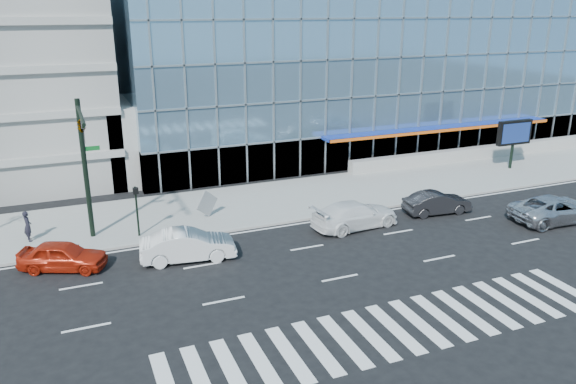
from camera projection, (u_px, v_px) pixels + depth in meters
name	position (u px, v px, depth m)	size (l,w,h in m)	color
ground	(307.00, 248.00, 31.47)	(160.00, 160.00, 0.00)	black
sidewalk	(259.00, 203.00, 38.47)	(120.00, 8.00, 0.15)	gray
theatre_building	(328.00, 62.00, 56.99)	(42.00, 26.00, 15.00)	#6991B0
ramp_block	(144.00, 138.00, 44.16)	(6.00, 8.00, 6.00)	gray
retaining_wall	(499.00, 150.00, 50.12)	(30.00, 0.80, 1.00)	gray
traffic_signal	(83.00, 140.00, 29.57)	(1.14, 5.74, 8.00)	black
ped_signal_post	(137.00, 204.00, 32.07)	(0.30, 0.33, 3.00)	black
marquee_sign	(514.00, 134.00, 45.47)	(3.20, 0.43, 4.00)	black
silver_suv	(556.00, 209.00, 35.09)	(2.70, 5.86, 1.63)	silver
white_suv	(355.00, 215.00, 34.15)	(2.28, 5.60, 1.63)	white
white_sedan	(188.00, 245.00, 29.74)	(1.75, 5.01, 1.65)	silver
dark_sedan	(437.00, 203.00, 36.46)	(1.54, 4.41, 1.45)	black
red_sedan	(63.00, 256.00, 28.67)	(1.76, 4.38, 1.49)	#AE210D
pedestrian	(28.00, 226.00, 31.77)	(0.65, 0.43, 1.78)	black
tilted_panel	(207.00, 204.00, 35.33)	(1.30, 0.06, 1.30)	#969696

